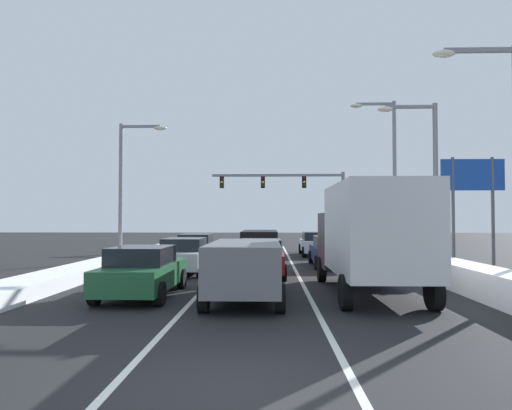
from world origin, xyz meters
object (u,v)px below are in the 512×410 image
at_px(suv_black_center_lane_third, 260,242).
at_px(sedan_green_left_lane_nearest, 143,271).
at_px(sedan_tan_left_lane_third, 196,247).
at_px(street_lamp_right_near, 505,144).
at_px(traffic_light_gantry, 297,190).
at_px(sedan_white_right_lane_third, 316,244).
at_px(suv_gray_center_lane_nearest, 245,265).
at_px(street_lamp_right_far, 389,166).
at_px(street_lamp_right_mid, 427,170).
at_px(street_lamp_left_mid, 128,178).
at_px(sedan_silver_left_lane_second, 185,255).
at_px(sedan_red_center_lane_second, 261,257).
at_px(roadside_sign_right, 473,186).
at_px(box_truck_right_lane_nearest, 369,233).
at_px(sedan_navy_right_lane_second, 332,251).

relative_size(suv_black_center_lane_third, sedan_green_left_lane_nearest, 1.09).
distance_m(sedan_tan_left_lane_third, street_lamp_right_near, 16.39).
relative_size(sedan_green_left_lane_nearest, traffic_light_gantry, 0.41).
xyz_separation_m(sedan_white_right_lane_third, suv_gray_center_lane_nearest, (-3.70, -16.45, 0.25)).
bearing_deg(street_lamp_right_near, street_lamp_right_far, 91.16).
height_order(traffic_light_gantry, street_lamp_right_mid, street_lamp_right_mid).
bearing_deg(sedan_white_right_lane_third, street_lamp_left_mid, -158.54).
height_order(sedan_silver_left_lane_second, street_lamp_right_mid, street_lamp_right_mid).
distance_m(sedan_red_center_lane_second, street_lamp_right_mid, 8.44).
relative_size(street_lamp_right_mid, roadside_sign_right, 1.36).
bearing_deg(sedan_silver_left_lane_second, street_lamp_left_mid, 127.94).
xyz_separation_m(sedan_red_center_lane_second, street_lamp_right_far, (7.33, 7.96, 4.68)).
bearing_deg(traffic_light_gantry, sedan_green_left_lane_nearest, -104.29).
relative_size(sedan_white_right_lane_third, sedan_tan_left_lane_third, 1.00).
relative_size(suv_gray_center_lane_nearest, roadside_sign_right, 0.89).
relative_size(street_lamp_right_mid, street_lamp_right_far, 0.81).
bearing_deg(street_lamp_right_mid, sedan_green_left_lane_nearest, -148.34).
distance_m(traffic_light_gantry, street_lamp_right_mid, 17.94).
bearing_deg(sedan_silver_left_lane_second, sedan_green_left_lane_nearest, -91.56).
relative_size(sedan_green_left_lane_nearest, roadside_sign_right, 0.82).
distance_m(sedan_silver_left_lane_second, street_lamp_right_near, 12.89).
height_order(street_lamp_right_near, street_lamp_left_mid, street_lamp_right_near).
distance_m(box_truck_right_lane_nearest, sedan_white_right_lane_third, 15.33).
relative_size(sedan_green_left_lane_nearest, street_lamp_left_mid, 0.59).
height_order(suv_black_center_lane_third, roadside_sign_right, roadside_sign_right).
height_order(box_truck_right_lane_nearest, sedan_white_right_lane_third, box_truck_right_lane_nearest).
bearing_deg(box_truck_right_lane_nearest, suv_black_center_lane_third, 107.05).
distance_m(sedan_white_right_lane_third, suv_black_center_lane_third, 4.99).
height_order(sedan_red_center_lane_second, street_lamp_right_far, street_lamp_right_far).
bearing_deg(traffic_light_gantry, sedan_red_center_lane_second, -97.87).
height_order(box_truck_right_lane_nearest, street_lamp_right_mid, street_lamp_right_mid).
bearing_deg(sedan_tan_left_lane_third, street_lamp_right_mid, -24.04).
xyz_separation_m(box_truck_right_lane_nearest, sedan_navy_right_lane_second, (0.00, 8.41, -1.14)).
height_order(sedan_green_left_lane_nearest, sedan_silver_left_lane_second, same).
bearing_deg(sedan_tan_left_lane_third, roadside_sign_right, -7.08).
xyz_separation_m(street_lamp_right_far, street_lamp_left_mid, (-14.88, -1.51, -0.81)).
bearing_deg(sedan_tan_left_lane_third, traffic_light_gantry, 62.93).
height_order(box_truck_right_lane_nearest, sedan_tan_left_lane_third, box_truck_right_lane_nearest).
xyz_separation_m(sedan_silver_left_lane_second, street_lamp_right_near, (10.91, -5.67, 3.89)).
xyz_separation_m(box_truck_right_lane_nearest, suv_gray_center_lane_nearest, (-3.77, -1.16, -0.88)).
relative_size(suv_black_center_lane_third, street_lamp_left_mid, 0.64).
xyz_separation_m(sedan_navy_right_lane_second, street_lamp_right_far, (3.90, 4.10, 4.68)).
bearing_deg(suv_gray_center_lane_nearest, roadside_sign_right, 43.48).
distance_m(sedan_white_right_lane_third, sedan_silver_left_lane_second, 11.78).
xyz_separation_m(traffic_light_gantry, street_lamp_right_mid, (4.74, -17.30, -0.20)).
bearing_deg(box_truck_right_lane_nearest, sedan_green_left_lane_nearest, -176.04).
relative_size(box_truck_right_lane_nearest, street_lamp_right_near, 0.93).
relative_size(box_truck_right_lane_nearest, roadside_sign_right, 1.31).
bearing_deg(sedan_tan_left_lane_third, street_lamp_right_near, -44.86).
bearing_deg(roadside_sign_right, sedan_navy_right_lane_second, -172.67).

